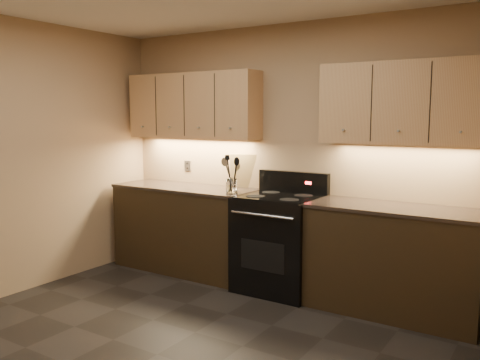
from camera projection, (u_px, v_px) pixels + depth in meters
name	position (u px, v px, depth m)	size (l,w,h in m)	color
floor	(157.00, 355.00, 3.63)	(4.00, 4.00, 0.00)	black
wall_back	(288.00, 155.00, 5.13)	(4.00, 0.04, 2.60)	#9E7E5D
wall_right	(471.00, 201.00, 2.39)	(0.04, 4.00, 2.60)	#9E7E5D
counter_left	(186.00, 228.00, 5.58)	(1.62, 0.62, 0.93)	black
counter_right	(394.00, 260.00, 4.35)	(1.46, 0.62, 0.93)	black
stove	(280.00, 242.00, 4.92)	(0.76, 0.68, 1.14)	black
upper_cab_left	(193.00, 106.00, 5.53)	(1.60, 0.30, 0.70)	tan
upper_cab_right	(405.00, 103.00, 4.31)	(1.44, 0.30, 0.70)	tan
outlet_plate	(188.00, 166.00, 5.85)	(0.09, 0.01, 0.12)	#B2B5BA
utensil_crock	(232.00, 186.00, 5.05)	(0.14, 0.14, 0.14)	white
cutting_board	(243.00, 171.00, 5.41)	(0.29, 0.02, 0.36)	tan
wooden_spoon	(229.00, 177.00, 5.06)	(0.06, 0.06, 0.28)	tan
black_spoon	(233.00, 174.00, 5.05)	(0.06, 0.06, 0.34)	black
black_turner	(232.00, 173.00, 5.01)	(0.08, 0.08, 0.38)	black
steel_spatula	(235.00, 175.00, 5.04)	(0.08, 0.08, 0.33)	silver
steel_skimmer	(234.00, 175.00, 5.02)	(0.09, 0.09, 0.33)	silver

